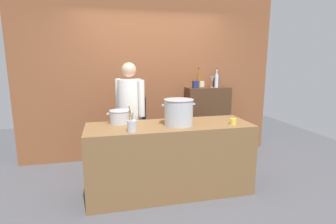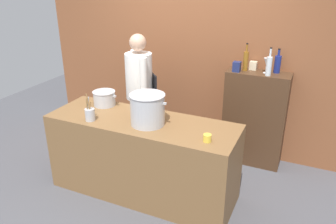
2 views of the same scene
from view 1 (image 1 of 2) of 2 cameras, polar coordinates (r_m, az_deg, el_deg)
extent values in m
plane|color=#4C4C51|center=(3.62, 0.36, -16.67)|extent=(8.00, 8.00, 0.00)
cube|color=brown|center=(4.58, -3.80, 8.77)|extent=(4.40, 0.10, 3.00)
cube|color=brown|center=(3.43, 0.37, -10.03)|extent=(2.07, 0.70, 0.90)
cube|color=#472D1C|center=(4.76, 8.46, -2.02)|extent=(0.76, 0.32, 1.23)
cylinder|color=black|center=(3.99, -6.92, -7.47)|extent=(0.14, 0.14, 0.84)
cylinder|color=black|center=(4.12, -9.07, -6.94)|extent=(0.14, 0.14, 0.84)
cylinder|color=white|center=(3.89, -8.29, 2.77)|extent=(0.34, 0.34, 0.58)
cube|color=black|center=(4.07, -6.53, -0.25)|extent=(0.22, 0.23, 0.52)
cylinder|color=white|center=(3.75, -5.77, 2.95)|extent=(0.09, 0.09, 0.52)
cylinder|color=white|center=(4.04, -10.66, 3.41)|extent=(0.09, 0.09, 0.52)
sphere|color=tan|center=(3.85, -8.47, 9.03)|extent=(0.21, 0.21, 0.21)
cylinder|color=#B7BABF|center=(3.24, 2.33, -0.13)|extent=(0.35, 0.35, 0.31)
cylinder|color=#B7BABF|center=(3.21, 2.35, 2.69)|extent=(0.36, 0.36, 0.01)
cube|color=#B7BABF|center=(3.18, -1.02, 1.49)|extent=(0.04, 0.02, 0.02)
cube|color=#B7BABF|center=(3.28, 5.60, 1.75)|extent=(0.04, 0.02, 0.02)
cylinder|color=#B7BABF|center=(3.39, -10.38, -1.11)|extent=(0.25, 0.25, 0.16)
cylinder|color=#B7BABF|center=(3.37, -10.43, 0.29)|extent=(0.26, 0.26, 0.01)
cube|color=#B7BABF|center=(3.38, -12.85, -0.37)|extent=(0.04, 0.02, 0.02)
cube|color=#B7BABF|center=(3.39, -7.98, -0.15)|extent=(0.04, 0.02, 0.02)
cylinder|color=#B7BABF|center=(2.99, -7.83, -3.02)|extent=(0.10, 0.10, 0.13)
cylinder|color=#B7BABF|center=(2.97, -8.34, -1.65)|extent=(0.02, 0.06, 0.23)
cylinder|color=olive|center=(2.96, -7.89, -1.28)|extent=(0.06, 0.03, 0.28)
cylinder|color=olive|center=(2.98, -7.86, -2.01)|extent=(0.04, 0.03, 0.20)
cylinder|color=olive|center=(2.96, -8.24, -1.83)|extent=(0.03, 0.04, 0.22)
cylinder|color=yellow|center=(3.41, 13.93, -1.98)|extent=(0.08, 0.08, 0.07)
cylinder|color=#8C5919|center=(4.59, 6.61, 6.75)|extent=(0.06, 0.06, 0.23)
cylinder|color=#8C5919|center=(4.58, 6.65, 8.76)|extent=(0.02, 0.02, 0.09)
cylinder|color=black|center=(4.58, 6.67, 9.41)|extent=(0.02, 0.02, 0.01)
cylinder|color=navy|center=(4.79, 10.52, 6.67)|extent=(0.08, 0.08, 0.21)
cylinder|color=navy|center=(4.78, 10.58, 8.34)|extent=(0.03, 0.03, 0.07)
cylinder|color=black|center=(4.78, 10.60, 8.85)|extent=(0.03, 0.03, 0.01)
cylinder|color=silver|center=(4.61, 10.46, 6.59)|extent=(0.06, 0.06, 0.22)
cylinder|color=silver|center=(4.60, 10.54, 8.57)|extent=(0.02, 0.02, 0.10)
cylinder|color=black|center=(4.60, 10.56, 9.26)|extent=(0.03, 0.03, 0.01)
cylinder|color=silver|center=(4.69, 9.49, 5.38)|extent=(0.06, 0.06, 0.01)
cylinder|color=silver|center=(4.68, 9.51, 5.90)|extent=(0.01, 0.01, 0.08)
cone|color=silver|center=(4.68, 9.55, 6.99)|extent=(0.07, 0.07, 0.10)
cube|color=beige|center=(4.71, 7.18, 6.04)|extent=(0.09, 0.09, 0.10)
cube|color=navy|center=(4.49, 5.96, 5.96)|extent=(0.09, 0.09, 0.12)
camera|label=2|loc=(2.46, 73.09, 19.63)|focal=35.83mm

